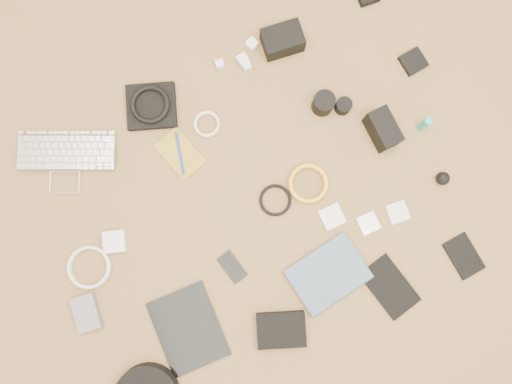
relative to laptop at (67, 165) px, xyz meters
name	(u,v)px	position (x,y,z in m)	size (l,w,h in m)	color
room_shell	(248,66)	(0.53, -0.35, 1.24)	(4.04, 4.04, 2.58)	brown
laptop	(67,165)	(0.00, 0.00, 0.00)	(0.32, 0.23, 0.03)	silver
headphone_pouch	(151,106)	(0.33, 0.07, 0.00)	(0.16, 0.15, 0.03)	black
headphones	(150,104)	(0.33, 0.07, 0.02)	(0.13, 0.13, 0.02)	black
charger_a	(220,64)	(0.60, 0.12, 0.00)	(0.03, 0.03, 0.03)	silver
charger_b	(243,60)	(0.68, 0.10, 0.00)	(0.03, 0.03, 0.03)	silver
charger_c	(252,44)	(0.73, 0.14, 0.00)	(0.03, 0.03, 0.03)	silver
charger_d	(247,66)	(0.69, 0.08, 0.00)	(0.03, 0.03, 0.03)	silver
dslr_camera	(282,40)	(0.83, 0.10, 0.03)	(0.13, 0.09, 0.08)	black
notebook_olive	(180,154)	(0.36, -0.11, -0.01)	(0.10, 0.16, 0.01)	olive
pen_blue	(180,153)	(0.36, -0.11, 0.00)	(0.01, 0.01, 0.14)	#142AA2
cable_white_a	(207,125)	(0.48, -0.06, -0.01)	(0.09, 0.09, 0.01)	silver
lens_a	(323,103)	(0.87, -0.15, 0.03)	(0.07, 0.07, 0.08)	black
lens_b	(343,106)	(0.93, -0.18, 0.01)	(0.05, 0.05, 0.05)	black
card_reader	(413,62)	(1.21, -0.13, 0.00)	(0.08, 0.08, 0.02)	black
power_brick	(115,242)	(0.05, -0.30, 0.00)	(0.07, 0.07, 0.03)	silver
cable_white_b	(90,267)	(-0.05, -0.34, -0.01)	(0.14, 0.14, 0.01)	silver
cable_black	(275,200)	(0.59, -0.38, -0.01)	(0.11, 0.11, 0.01)	black
cable_yellow	(308,184)	(0.71, -0.37, -0.01)	(0.13, 0.13, 0.02)	gold
flash	(383,130)	(1.01, -0.31, 0.04)	(0.07, 0.13, 0.10)	black
lens_cleaner	(425,124)	(1.14, -0.35, 0.03)	(0.03, 0.03, 0.09)	teal
battery_charger	(87,313)	(-0.11, -0.48, 0.00)	(0.07, 0.11, 0.03)	slate
tablet	(188,329)	(0.17, -0.65, -0.01)	(0.20, 0.25, 0.01)	black
phone	(232,267)	(0.38, -0.53, -0.01)	(0.05, 0.10, 0.01)	black
filter_case_left	(332,217)	(0.74, -0.51, -0.01)	(0.07, 0.07, 0.01)	silver
filter_case_mid	(368,223)	(0.85, -0.57, -0.01)	(0.06, 0.06, 0.01)	silver
filter_case_right	(398,212)	(0.95, -0.58, -0.01)	(0.07, 0.07, 0.01)	silver
air_blower	(443,178)	(1.13, -0.53, 0.01)	(0.04, 0.04, 0.04)	black
drive_case	(281,330)	(0.44, -0.77, 0.01)	(0.16, 0.11, 0.04)	black
paperback	(344,297)	(0.67, -0.76, 0.00)	(0.18, 0.24, 0.02)	#40556D
notebook_black_a	(390,287)	(0.82, -0.79, -0.01)	(0.11, 0.19, 0.01)	black
notebook_black_b	(464,256)	(1.09, -0.79, -0.01)	(0.09, 0.13, 0.01)	black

